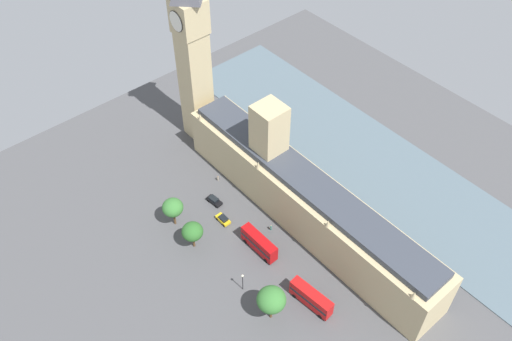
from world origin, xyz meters
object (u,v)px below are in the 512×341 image
Objects in this scene: car_black_leading at (214,200)px; double_decker_bus_far_end at (259,243)px; street_lamp_slot_10 at (243,279)px; parliament_building at (303,197)px; plane_tree_trailing at (192,232)px; plane_tree_kerbside at (271,300)px; clock_tower at (192,50)px; plane_tree_midblock at (173,208)px; street_lamp_by_river_gate at (261,295)px; pedestrian_near_tower at (218,178)px; double_decker_bus_opposite_hall at (311,298)px; car_yellow_cab_corner at (223,219)px; pedestrian_under_trees at (271,228)px.

double_decker_bus_far_end reaches higher than car_black_leading.
parliament_building is at bearing -165.02° from street_lamp_slot_10.
plane_tree_kerbside is (-1.47, 26.12, 1.39)m from plane_tree_trailing.
car_black_leading is at bearing 60.99° from clock_tower.
plane_tree_midblock is (11.57, -0.95, 5.22)m from car_black_leading.
clock_tower reaches higher than car_black_leading.
clock_tower is 9.65× the size of street_lamp_slot_10.
street_lamp_by_river_gate is 1.14× the size of street_lamp_slot_10.
clock_tower is 34.03× the size of pedestrian_near_tower.
plane_tree_trailing is at bearing 103.16° from double_decker_bus_opposite_hall.
car_black_leading is 0.42× the size of double_decker_bus_opposite_hall.
pedestrian_near_tower is 0.25× the size of street_lamp_by_river_gate.
clock_tower is 52.17m from double_decker_bus_far_end.
double_decker_bus_opposite_hall is 6.63× the size of pedestrian_near_tower.
double_decker_bus_opposite_hall is 1.11× the size of plane_tree_kerbside.
plane_tree_trailing is at bearing 51.46° from clock_tower.
plane_tree_midblock reaches higher than pedestrian_near_tower.
plane_tree_trailing is at bearing 134.72° from double_decker_bus_far_end.
double_decker_bus_opposite_hall is 1.37× the size of plane_tree_trailing.
double_decker_bus_far_end is at bearing 141.01° from pedestrian_near_tower.
plane_tree_trailing is (11.16, -11.01, 2.96)m from double_decker_bus_far_end.
plane_tree_trailing reaches higher than car_yellow_cab_corner.
clock_tower is 8.48× the size of street_lamp_by_river_gate.
double_decker_bus_far_end is at bearing -129.32° from street_lamp_by_river_gate.
pedestrian_under_trees is at bearing -131.67° from plane_tree_kerbside.
pedestrian_near_tower is at bearing -164.65° from plane_tree_midblock.
plane_tree_trailing is (10.17, -29.53, 2.96)m from double_decker_bus_opposite_hall.
plane_tree_kerbside is (15.85, 17.81, 6.22)m from pedestrian_under_trees.
pedestrian_under_trees is 24.52m from plane_tree_midblock.
parliament_building is 9.94× the size of plane_tree_trailing.
double_decker_bus_far_end is (0.88, 18.75, 1.75)m from car_black_leading.
street_lamp_by_river_gate reaches higher than pedestrian_under_trees.
street_lamp_by_river_gate reaches higher than car_yellow_cab_corner.
parliament_building is 27.42m from street_lamp_by_river_gate.
street_lamp_slot_10 is (10.79, 24.61, 3.14)m from car_black_leading.
street_lamp_by_river_gate reaches higher than pedestrian_near_tower.
plane_tree_trailing reaches higher than double_decker_bus_opposite_hall.
plane_tree_midblock reaches higher than street_lamp_by_river_gate.
pedestrian_under_trees is 0.26× the size of street_lamp_by_river_gate.
clock_tower reaches higher than plane_tree_trailing.
street_lamp_by_river_gate is (9.64, 11.77, 1.87)m from double_decker_bus_far_end.
pedestrian_near_tower is (7.85, 18.62, -27.66)m from clock_tower.
pedestrian_near_tower is at bearing -141.24° from car_black_leading.
double_decker_bus_opposite_hall is 10.31m from plane_tree_kerbside.
clock_tower is at bearing -137.01° from plane_tree_midblock.
plane_tree_trailing is at bearing -21.88° from parliament_building.
street_lamp_slot_10 reaches higher than pedestrian_under_trees.
plane_tree_trailing is (9.94, 1.36, 4.71)m from car_yellow_cab_corner.
parliament_building is at bearing 2.04° from double_decker_bus_far_end.
plane_tree_midblock reaches higher than street_lamp_slot_10.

